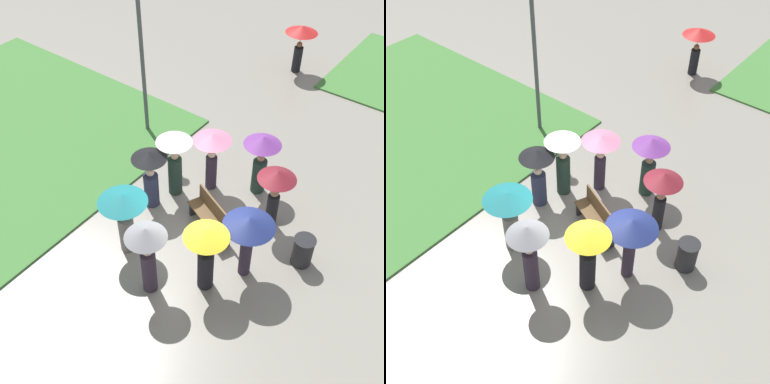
% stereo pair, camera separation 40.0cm
% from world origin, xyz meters
% --- Properties ---
extents(ground_plane, '(90.00, 90.00, 0.00)m').
position_xyz_m(ground_plane, '(0.00, 0.00, 0.00)').
color(ground_plane, gray).
extents(lawn_patch_near, '(9.88, 8.69, 0.06)m').
position_xyz_m(lawn_patch_near, '(-7.93, -0.06, 0.03)').
color(lawn_patch_near, '#427A38').
rests_on(lawn_patch_near, ground_plane).
extents(park_bench, '(1.58, 1.01, 0.90)m').
position_xyz_m(park_bench, '(-0.20, 0.48, 0.46)').
color(park_bench, brown).
rests_on(park_bench, ground_plane).
extents(lamp_post, '(0.32, 0.32, 4.66)m').
position_xyz_m(lamp_post, '(-4.31, 2.74, 2.97)').
color(lamp_post, '#474C51').
rests_on(lamp_post, ground_plane).
extents(trash_bin, '(0.52, 0.52, 0.82)m').
position_xyz_m(trash_bin, '(2.15, 0.90, 0.41)').
color(trash_bin, '#232326').
rests_on(trash_bin, ground_plane).
extents(crowd_person_grey, '(0.92, 0.92, 2.02)m').
position_xyz_m(crowd_person_grey, '(-0.26, -1.84, 1.39)').
color(crowd_person_grey, '#2D2333').
rests_on(crowd_person_grey, ground_plane).
extents(crowd_person_purple, '(1.00, 1.00, 1.85)m').
position_xyz_m(crowd_person_purple, '(-0.02, 2.45, 1.26)').
color(crowd_person_purple, '#1E3328').
rests_on(crowd_person_purple, ground_plane).
extents(crowd_person_yellow, '(1.00, 1.00, 1.90)m').
position_xyz_m(crowd_person_yellow, '(0.69, -1.01, 1.30)').
color(crowd_person_yellow, black).
rests_on(crowd_person_yellow, ground_plane).
extents(crowd_person_white, '(0.96, 0.96, 1.94)m').
position_xyz_m(crowd_person_white, '(-1.80, 1.03, 1.26)').
color(crowd_person_white, '#1E3328').
rests_on(crowd_person_white, ground_plane).
extents(crowd_person_pink, '(1.03, 1.03, 1.80)m').
position_xyz_m(crowd_person_pink, '(-1.14, 1.79, 1.30)').
color(crowd_person_pink, '#2D2333').
rests_on(crowd_person_pink, ground_plane).
extents(crowd_person_teal, '(1.16, 1.16, 1.80)m').
position_xyz_m(crowd_person_teal, '(-1.48, -1.26, 1.29)').
color(crowd_person_teal, slate).
rests_on(crowd_person_teal, ground_plane).
extents(crowd_person_navy, '(1.17, 1.17, 1.84)m').
position_xyz_m(crowd_person_navy, '(1.21, -0.17, 1.47)').
color(crowd_person_navy, '#2D2333').
rests_on(crowd_person_navy, ground_plane).
extents(crowd_person_maroon, '(0.95, 0.95, 1.84)m').
position_xyz_m(crowd_person_maroon, '(0.93, 1.53, 1.36)').
color(crowd_person_maroon, black).
rests_on(crowd_person_maroon, ground_plane).
extents(crowd_person_black, '(0.92, 0.92, 1.78)m').
position_xyz_m(crowd_person_black, '(-2.01, 0.28, 1.13)').
color(crowd_person_black, '#282D47').
rests_on(crowd_person_black, ground_plane).
extents(lone_walker_near_lawn, '(1.16, 1.16, 1.77)m').
position_xyz_m(lone_walker_near_lawn, '(-2.30, 8.96, 1.36)').
color(lone_walker_near_lawn, black).
rests_on(lone_walker_near_lawn, ground_plane).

